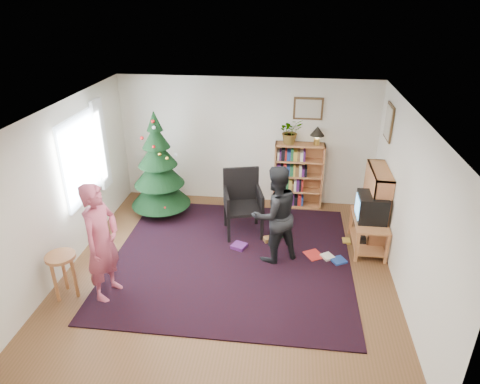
# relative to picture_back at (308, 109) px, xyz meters

# --- Properties ---
(floor) EXTENTS (5.00, 5.00, 0.00)m
(floor) POSITION_rel_picture_back_xyz_m (-1.15, -2.48, -1.95)
(floor) COLOR brown
(floor) RESTS_ON ground
(ceiling) EXTENTS (5.00, 5.00, 0.00)m
(ceiling) POSITION_rel_picture_back_xyz_m (-1.15, -2.48, 0.55)
(ceiling) COLOR white
(ceiling) RESTS_ON wall_back
(wall_back) EXTENTS (5.00, 0.02, 2.50)m
(wall_back) POSITION_rel_picture_back_xyz_m (-1.15, 0.02, -0.70)
(wall_back) COLOR silver
(wall_back) RESTS_ON floor
(wall_front) EXTENTS (5.00, 0.02, 2.50)m
(wall_front) POSITION_rel_picture_back_xyz_m (-1.15, -4.97, -0.70)
(wall_front) COLOR silver
(wall_front) RESTS_ON floor
(wall_left) EXTENTS (0.02, 5.00, 2.50)m
(wall_left) POSITION_rel_picture_back_xyz_m (-3.65, -2.48, -0.70)
(wall_left) COLOR silver
(wall_left) RESTS_ON floor
(wall_right) EXTENTS (0.02, 5.00, 2.50)m
(wall_right) POSITION_rel_picture_back_xyz_m (1.35, -2.48, -0.70)
(wall_right) COLOR silver
(wall_right) RESTS_ON floor
(rug) EXTENTS (3.80, 3.60, 0.02)m
(rug) POSITION_rel_picture_back_xyz_m (-1.15, -2.17, -1.94)
(rug) COLOR black
(rug) RESTS_ON floor
(window_pane) EXTENTS (0.04, 1.20, 1.40)m
(window_pane) POSITION_rel_picture_back_xyz_m (-3.62, -1.88, -0.45)
(window_pane) COLOR silver
(window_pane) RESTS_ON wall_left
(curtain) EXTENTS (0.06, 0.35, 1.60)m
(curtain) POSITION_rel_picture_back_xyz_m (-3.58, -1.18, -0.45)
(curtain) COLOR white
(curtain) RESTS_ON wall_left
(picture_back) EXTENTS (0.55, 0.03, 0.42)m
(picture_back) POSITION_rel_picture_back_xyz_m (0.00, 0.00, 0.00)
(picture_back) COLOR #4C3319
(picture_back) RESTS_ON wall_back
(picture_right) EXTENTS (0.03, 0.50, 0.60)m
(picture_right) POSITION_rel_picture_back_xyz_m (1.33, -0.73, 0.00)
(picture_right) COLOR #4C3319
(picture_right) RESTS_ON wall_right
(christmas_tree) EXTENTS (1.12, 1.12, 2.04)m
(christmas_tree) POSITION_rel_picture_back_xyz_m (-2.71, -0.81, -1.10)
(christmas_tree) COLOR #3F2816
(christmas_tree) RESTS_ON rug
(bookshelf_back) EXTENTS (0.95, 0.30, 1.30)m
(bookshelf_back) POSITION_rel_picture_back_xyz_m (-0.11, -0.14, -1.29)
(bookshelf_back) COLOR #A7623B
(bookshelf_back) RESTS_ON floor
(bookshelf_right) EXTENTS (0.30, 0.95, 1.30)m
(bookshelf_right) POSITION_rel_picture_back_xyz_m (1.19, -1.25, -1.29)
(bookshelf_right) COLOR #A7623B
(bookshelf_right) RESTS_ON floor
(tv_stand) EXTENTS (0.52, 0.94, 0.55)m
(tv_stand) POSITION_rel_picture_back_xyz_m (1.07, -1.57, -1.62)
(tv_stand) COLOR #A7623B
(tv_stand) RESTS_ON floor
(crt_tv) EXTENTS (0.47, 0.50, 0.44)m
(crt_tv) POSITION_rel_picture_back_xyz_m (1.07, -1.58, -1.18)
(crt_tv) COLOR black
(crt_tv) RESTS_ON tv_stand
(armchair) EXTENTS (0.77, 0.78, 1.16)m
(armchair) POSITION_rel_picture_back_xyz_m (-1.06, -1.24, -1.32)
(armchair) COLOR black
(armchair) RESTS_ON rug
(stool) EXTENTS (0.41, 0.41, 0.68)m
(stool) POSITION_rel_picture_back_xyz_m (-3.35, -3.37, -1.42)
(stool) COLOR #A7623B
(stool) RESTS_ON floor
(person_standing) EXTENTS (0.54, 0.71, 1.74)m
(person_standing) POSITION_rel_picture_back_xyz_m (-2.77, -3.26, -1.08)
(person_standing) COLOR #A84358
(person_standing) RESTS_ON rug
(person_by_chair) EXTENTS (0.98, 0.92, 1.61)m
(person_by_chair) POSITION_rel_picture_back_xyz_m (-0.48, -2.08, -1.14)
(person_by_chair) COLOR black
(person_by_chair) RESTS_ON rug
(potted_plant) EXTENTS (0.55, 0.53, 0.48)m
(potted_plant) POSITION_rel_picture_back_xyz_m (-0.31, -0.14, -0.41)
(potted_plant) COLOR gray
(potted_plant) RESTS_ON bookshelf_back
(table_lamp) EXTENTS (0.27, 0.27, 0.36)m
(table_lamp) POSITION_rel_picture_back_xyz_m (0.19, -0.14, -0.41)
(table_lamp) COLOR #A57F33
(table_lamp) RESTS_ON bookshelf_back
(floor_clutter) EXTENTS (2.02, 0.91, 0.08)m
(floor_clutter) POSITION_rel_picture_back_xyz_m (-0.02, -1.76, -1.91)
(floor_clutter) COLOR #A51E19
(floor_clutter) RESTS_ON rug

